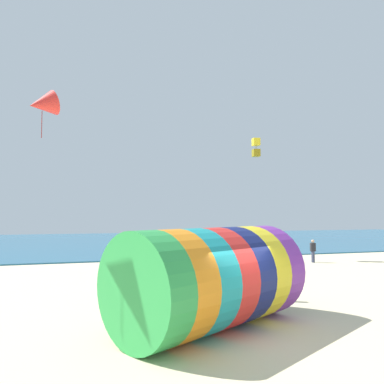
{
  "coord_description": "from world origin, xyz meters",
  "views": [
    {
      "loc": [
        -4.48,
        -10.18,
        3.49
      ],
      "look_at": [
        -0.58,
        2.73,
        4.29
      ],
      "focal_mm": 35.0,
      "sensor_mm": 36.0,
      "label": 1
    }
  ],
  "objects_px": {
    "kite_handler": "(268,280)",
    "bystander_near_water": "(145,273)",
    "kite_red_delta": "(42,104)",
    "giant_inflatable_tube": "(211,278)",
    "bystander_mid_beach": "(313,251)",
    "kite_yellow_box": "(256,147)"
  },
  "relations": [
    {
      "from": "bystander_mid_beach",
      "to": "bystander_near_water",
      "type": "bearing_deg",
      "value": -154.76
    },
    {
      "from": "giant_inflatable_tube",
      "to": "bystander_near_water",
      "type": "relative_size",
      "value": 4.35
    },
    {
      "from": "giant_inflatable_tube",
      "to": "kite_red_delta",
      "type": "xyz_separation_m",
      "value": [
        -5.62,
        7.24,
        7.0
      ]
    },
    {
      "from": "kite_red_delta",
      "to": "bystander_mid_beach",
      "type": "relative_size",
      "value": 1.4
    },
    {
      "from": "kite_handler",
      "to": "bystander_near_water",
      "type": "distance_m",
      "value": 5.62
    },
    {
      "from": "giant_inflatable_tube",
      "to": "kite_handler",
      "type": "bearing_deg",
      "value": 39.65
    },
    {
      "from": "giant_inflatable_tube",
      "to": "kite_red_delta",
      "type": "height_order",
      "value": "kite_red_delta"
    },
    {
      "from": "kite_red_delta",
      "to": "bystander_near_water",
      "type": "height_order",
      "value": "kite_red_delta"
    },
    {
      "from": "giant_inflatable_tube",
      "to": "bystander_near_water",
      "type": "height_order",
      "value": "giant_inflatable_tube"
    },
    {
      "from": "giant_inflatable_tube",
      "to": "bystander_mid_beach",
      "type": "height_order",
      "value": "giant_inflatable_tube"
    },
    {
      "from": "bystander_mid_beach",
      "to": "kite_handler",
      "type": "bearing_deg",
      "value": -132.34
    },
    {
      "from": "kite_yellow_box",
      "to": "bystander_mid_beach",
      "type": "distance_m",
      "value": 8.93
    },
    {
      "from": "giant_inflatable_tube",
      "to": "kite_yellow_box",
      "type": "relative_size",
      "value": 4.39
    },
    {
      "from": "bystander_near_water",
      "to": "kite_red_delta",
      "type": "bearing_deg",
      "value": 169.51
    },
    {
      "from": "kite_handler",
      "to": "kite_yellow_box",
      "type": "distance_m",
      "value": 16.04
    },
    {
      "from": "kite_red_delta",
      "to": "bystander_near_water",
      "type": "bearing_deg",
      "value": -10.49
    },
    {
      "from": "kite_handler",
      "to": "bystander_near_water",
      "type": "xyz_separation_m",
      "value": [
        -4.39,
        3.52,
        -0.04
      ]
    },
    {
      "from": "kite_yellow_box",
      "to": "bystander_mid_beach",
      "type": "bearing_deg",
      "value": -43.35
    },
    {
      "from": "kite_red_delta",
      "to": "bystander_near_water",
      "type": "relative_size",
      "value": 1.48
    },
    {
      "from": "kite_red_delta",
      "to": "bystander_mid_beach",
      "type": "distance_m",
      "value": 20.31
    },
    {
      "from": "giant_inflatable_tube",
      "to": "bystander_mid_beach",
      "type": "relative_size",
      "value": 4.13
    },
    {
      "from": "kite_red_delta",
      "to": "bystander_mid_beach",
      "type": "height_order",
      "value": "kite_red_delta"
    }
  ]
}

